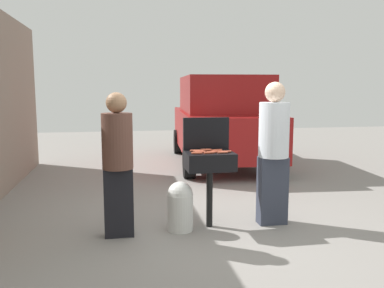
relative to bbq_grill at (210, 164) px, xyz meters
name	(u,v)px	position (x,y,z in m)	size (l,w,h in m)	color
ground_plane	(207,229)	(-0.04, -0.08, -0.81)	(24.00, 24.00, 0.00)	gray
bbq_grill	(210,164)	(0.00, 0.00, 0.00)	(0.60, 0.44, 0.96)	black
grill_lid_open	(206,134)	(0.00, 0.22, 0.36)	(0.60, 0.05, 0.42)	black
hot_dog_0	(217,151)	(0.09, 0.00, 0.16)	(0.03, 0.03, 0.13)	#B74C33
hot_dog_1	(206,150)	(-0.02, 0.14, 0.16)	(0.03, 0.03, 0.13)	#C6593D
hot_dog_2	(195,151)	(-0.17, 0.09, 0.16)	(0.03, 0.03, 0.13)	#C6593D
hot_dog_3	(198,151)	(-0.14, 0.02, 0.16)	(0.03, 0.03, 0.13)	#C6593D
hot_dog_4	(211,152)	(0.00, -0.08, 0.16)	(0.03, 0.03, 0.13)	#B74C33
hot_dog_5	(223,152)	(0.14, -0.11, 0.16)	(0.03, 0.03, 0.13)	#C6593D
hot_dog_6	(200,152)	(-0.13, -0.04, 0.16)	(0.03, 0.03, 0.13)	#B74C33
hot_dog_7	(209,153)	(-0.04, -0.11, 0.16)	(0.03, 0.03, 0.13)	#B74C33
hot_dog_8	(207,150)	(-0.02, 0.09, 0.16)	(0.03, 0.03, 0.13)	#AD4228
hot_dog_9	(217,150)	(0.11, 0.08, 0.16)	(0.03, 0.03, 0.13)	#AD4228
hot_dog_10	(226,152)	(0.19, -0.06, 0.16)	(0.03, 0.03, 0.13)	#B74C33
hot_dog_11	(197,153)	(-0.19, -0.11, 0.16)	(0.03, 0.03, 0.13)	#B74C33
hot_dog_12	(216,152)	(0.07, -0.03, 0.16)	(0.03, 0.03, 0.13)	#AD4228
propane_tank	(180,205)	(-0.39, -0.07, -0.49)	(0.32, 0.32, 0.62)	silver
person_left	(118,160)	(-1.13, -0.13, 0.11)	(0.36, 0.36, 1.71)	black
person_right	(274,148)	(0.83, -0.03, 0.18)	(0.38, 0.38, 1.83)	#333847
parked_minivan	(222,120)	(1.24, 4.23, 0.21)	(2.30, 4.53, 2.02)	maroon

